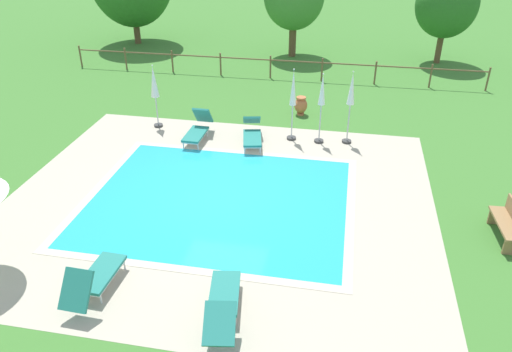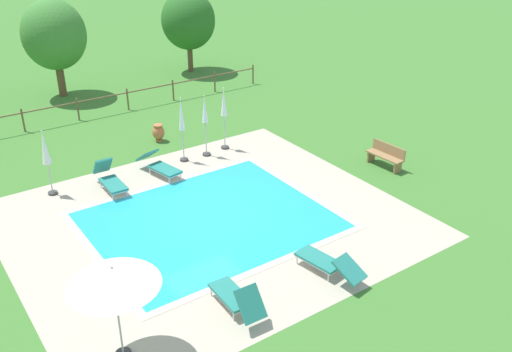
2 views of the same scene
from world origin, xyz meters
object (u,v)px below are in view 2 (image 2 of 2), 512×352
object	(u,v)px
patio_umbrella_open_foreground	(113,277)
patio_umbrella_closed_row_centre	(45,152)
sun_lounger_north_mid	(236,297)
patio_umbrella_closed_row_mid_east	(182,121)
tree_centre	(188,20)
wooden_bench_lawn_side	(386,155)
terracotta_urn_near_fence	(158,132)
patio_umbrella_closed_row_west	(224,108)
patio_umbrella_closed_row_mid_west	(205,116)
sun_lounger_north_near_steps	(159,165)
sun_lounger_north_end	(327,262)
tree_far_west	(54,35)
sun_lounger_north_far	(110,179)

from	to	relation	value
patio_umbrella_open_foreground	patio_umbrella_closed_row_centre	xyz separation A→B (m)	(1.05, 8.47, -0.57)
sun_lounger_north_mid	patio_umbrella_open_foreground	xyz separation A→B (m)	(-2.90, 0.17, 1.75)
patio_umbrella_closed_row_centre	patio_umbrella_closed_row_mid_east	bearing A→B (deg)	-2.12
tree_centre	patio_umbrella_closed_row_centre	bearing A→B (deg)	-137.07
patio_umbrella_open_foreground	patio_umbrella_closed_row_mid_east	size ratio (longest dim) A/B	0.96
wooden_bench_lawn_side	terracotta_urn_near_fence	distance (m)	9.19
patio_umbrella_closed_row_west	patio_umbrella_closed_row_mid_west	world-z (taller)	patio_umbrella_closed_row_west
sun_lounger_north_near_steps	wooden_bench_lawn_side	xyz separation A→B (m)	(7.24, -4.22, 0.10)
patio_umbrella_closed_row_mid_west	sun_lounger_north_end	bearing A→B (deg)	-98.39
tree_far_west	sun_lounger_north_mid	bearing A→B (deg)	-95.58
patio_umbrella_closed_row_west	tree_centre	bearing A→B (deg)	67.90
sun_lounger_north_near_steps	tree_far_west	bearing A→B (deg)	89.96
patio_umbrella_open_foreground	tree_far_west	size ratio (longest dim) A/B	0.51
sun_lounger_north_mid	tree_far_west	size ratio (longest dim) A/B	0.39
patio_umbrella_closed_row_mid_west	patio_umbrella_open_foreground	bearing A→B (deg)	-130.34
sun_lounger_north_far	terracotta_urn_near_fence	world-z (taller)	sun_lounger_north_far
sun_lounger_north_mid	sun_lounger_north_end	bearing A→B (deg)	-2.65
sun_lounger_north_far	patio_umbrella_closed_row_mid_west	world-z (taller)	patio_umbrella_closed_row_mid_west
sun_lounger_north_near_steps	patio_umbrella_closed_row_mid_west	bearing A→B (deg)	12.33
terracotta_urn_near_fence	sun_lounger_north_mid	bearing A→B (deg)	-106.54
sun_lounger_north_far	sun_lounger_north_end	world-z (taller)	sun_lounger_north_far
sun_lounger_north_near_steps	sun_lounger_north_end	xyz separation A→B (m)	(1.00, -8.04, -0.01)
sun_lounger_north_mid	patio_umbrella_open_foreground	world-z (taller)	patio_umbrella_open_foreground
terracotta_urn_near_fence	tree_centre	distance (m)	10.54
sun_lounger_north_near_steps	sun_lounger_north_end	size ratio (longest dim) A/B	0.98
patio_umbrella_closed_row_centre	patio_umbrella_closed_row_mid_east	xyz separation A→B (m)	(4.97, -0.18, 0.06)
sun_lounger_north_near_steps	patio_umbrella_closed_row_centre	size ratio (longest dim) A/B	0.90
sun_lounger_north_end	sun_lounger_north_far	bearing A→B (deg)	110.04
sun_lounger_north_far	patio_umbrella_closed_row_west	distance (m)	5.33
patio_umbrella_closed_row_west	terracotta_urn_near_fence	world-z (taller)	patio_umbrella_closed_row_west
sun_lounger_north_end	patio_umbrella_closed_row_centre	distance (m)	10.02
sun_lounger_north_near_steps	tree_far_west	world-z (taller)	tree_far_west
patio_umbrella_closed_row_centre	patio_umbrella_closed_row_mid_west	bearing A→B (deg)	-2.36
sun_lounger_north_mid	patio_umbrella_closed_row_mid_west	bearing A→B (deg)	64.04
sun_lounger_north_end	tree_centre	world-z (taller)	tree_centre
wooden_bench_lawn_side	terracotta_urn_near_fence	xyz separation A→B (m)	(-5.88, 7.06, -0.08)
patio_umbrella_closed_row_centre	sun_lounger_north_far	bearing A→B (deg)	-24.58
sun_lounger_north_mid	sun_lounger_north_far	bearing A→B (deg)	90.56
patio_umbrella_closed_row_west	wooden_bench_lawn_side	size ratio (longest dim) A/B	1.67
sun_lounger_north_end	wooden_bench_lawn_side	distance (m)	7.32
patio_umbrella_closed_row_centre	wooden_bench_lawn_side	distance (m)	12.04
sun_lounger_north_mid	patio_umbrella_closed_row_mid_east	distance (m)	9.10
terracotta_urn_near_fence	tree_centre	world-z (taller)	tree_centre
tree_far_west	sun_lounger_north_far	bearing A→B (deg)	-99.88
patio_umbrella_closed_row_centre	tree_far_west	xyz separation A→B (m)	(3.69, 10.20, 1.48)
sun_lounger_north_end	terracotta_urn_near_fence	xyz separation A→B (m)	(0.36, 10.88, 0.03)
sun_lounger_north_far	patio_umbrella_closed_row_mid_west	distance (m)	4.38
patio_umbrella_closed_row_mid_west	tree_far_west	size ratio (longest dim) A/B	0.51
terracotta_urn_near_fence	tree_centre	xyz separation A→B (m)	(6.08, 8.24, 2.49)
terracotta_urn_near_fence	patio_umbrella_open_foreground	bearing A→B (deg)	-119.93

